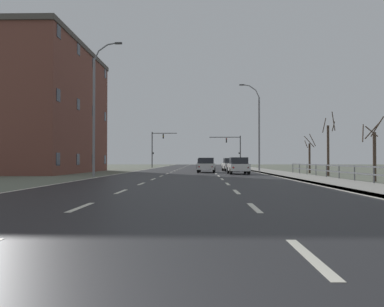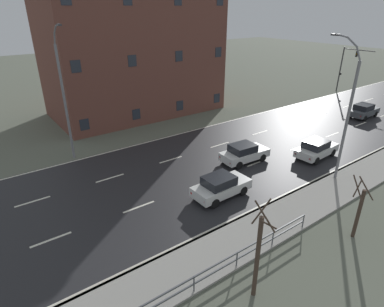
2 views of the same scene
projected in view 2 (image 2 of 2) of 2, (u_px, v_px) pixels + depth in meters
name	position (u px, v px, depth m)	size (l,w,h in m)	color
ground_plane	(296.00, 134.00, 32.36)	(160.00, 160.00, 0.12)	#5B6051
road_asphalt_strip	(359.00, 113.00, 38.72)	(14.00, 120.00, 0.03)	#232326
street_lamp_midground	(346.00, 115.00, 21.90)	(2.37, 0.24, 10.13)	slate
street_lamp_left_bank	(64.00, 97.00, 24.96)	(2.32, 0.24, 10.71)	slate
traffic_signal_left	(346.00, 63.00, 46.40)	(4.54, 0.36, 6.43)	#38383A
car_mid_centre	(244.00, 153.00, 26.19)	(2.03, 4.20, 1.57)	silver
car_near_right	(221.00, 186.00, 21.37)	(1.90, 4.13, 1.57)	silver
car_far_left	(316.00, 149.00, 26.96)	(2.01, 4.19, 1.57)	silver
car_far_right	(364.00, 111.00, 36.79)	(1.94, 4.15, 1.57)	#474C51
brick_building	(134.00, 54.00, 36.66)	(10.65, 19.33, 13.45)	brown
bare_tree_mid	(258.00, 254.00, 13.32)	(1.14, 1.16, 5.30)	#423328
bare_tree_far	(359.00, 211.00, 17.17)	(1.23, 0.98, 3.99)	#423328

